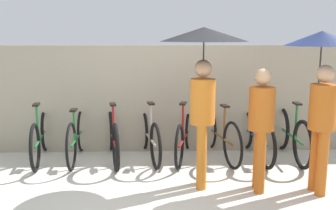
# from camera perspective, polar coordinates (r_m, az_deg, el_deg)

# --- Properties ---
(ground_plane) EXTENTS (30.00, 30.00, 0.00)m
(ground_plane) POSITION_cam_1_polar(r_m,az_deg,el_deg) (4.58, 0.41, -14.80)
(ground_plane) COLOR beige
(back_wall) EXTENTS (12.01, 0.12, 1.80)m
(back_wall) POSITION_cam_1_polar(r_m,az_deg,el_deg) (6.34, -0.31, 0.94)
(back_wall) COLOR gray
(back_wall) RESTS_ON ground
(parked_bicycle_0) EXTENTS (0.45, 1.74, 1.00)m
(parked_bicycle_0) POSITION_cam_1_polar(r_m,az_deg,el_deg) (6.28, -18.86, -4.63)
(parked_bicycle_0) COLOR black
(parked_bicycle_0) RESTS_ON ground
(parked_bicycle_1) EXTENTS (0.44, 1.68, 1.03)m
(parked_bicycle_1) POSITION_cam_1_polar(r_m,az_deg,el_deg) (6.14, -13.72, -4.68)
(parked_bicycle_1) COLOR black
(parked_bicycle_1) RESTS_ON ground
(parked_bicycle_2) EXTENTS (0.52, 1.75, 1.09)m
(parked_bicycle_2) POSITION_cam_1_polar(r_m,az_deg,el_deg) (6.03, -8.41, -4.80)
(parked_bicycle_2) COLOR black
(parked_bicycle_2) RESTS_ON ground
(parked_bicycle_3) EXTENTS (0.53, 1.71, 1.02)m
(parked_bicycle_3) POSITION_cam_1_polar(r_m,az_deg,el_deg) (6.05, -2.94, -4.69)
(parked_bicycle_3) COLOR black
(parked_bicycle_3) RESTS_ON ground
(parked_bicycle_4) EXTENTS (0.54, 1.70, 1.10)m
(parked_bicycle_4) POSITION_cam_1_polar(r_m,az_deg,el_deg) (6.05, 2.54, -4.72)
(parked_bicycle_4) COLOR black
(parked_bicycle_4) RESTS_ON ground
(parked_bicycle_5) EXTENTS (0.51, 1.77, 1.07)m
(parked_bicycle_5) POSITION_cam_1_polar(r_m,az_deg,el_deg) (6.13, 7.86, -4.48)
(parked_bicycle_5) COLOR black
(parked_bicycle_5) RESTS_ON ground
(parked_bicycle_6) EXTENTS (0.44, 1.73, 0.98)m
(parked_bicycle_6) POSITION_cam_1_polar(r_m,az_deg,el_deg) (6.22, 13.14, -4.57)
(parked_bicycle_6) COLOR black
(parked_bicycle_6) RESTS_ON ground
(parked_bicycle_7) EXTENTS (0.44, 1.73, 0.97)m
(parked_bicycle_7) POSITION_cam_1_polar(r_m,az_deg,el_deg) (6.36, 18.23, -4.34)
(parked_bicycle_7) COLOR black
(parked_bicycle_7) RESTS_ON ground
(pedestrian_leading) EXTENTS (1.12, 1.12, 2.07)m
(pedestrian_leading) POSITION_cam_1_polar(r_m,az_deg,el_deg) (4.79, 5.43, 7.07)
(pedestrian_leading) COLOR #C66B1E
(pedestrian_leading) RESTS_ON ground
(pedestrian_center) EXTENTS (0.32, 0.32, 1.57)m
(pedestrian_center) POSITION_cam_1_polar(r_m,az_deg,el_deg) (4.81, 14.00, -2.40)
(pedestrian_center) COLOR #B25619
(pedestrian_center) RESTS_ON ground
(pedestrian_trailing) EXTENTS (0.90, 0.90, 2.02)m
(pedestrian_trailing) POSITION_cam_1_polar(r_m,az_deg,el_deg) (4.94, 22.41, 4.88)
(pedestrian_trailing) COLOR #B25619
(pedestrian_trailing) RESTS_ON ground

